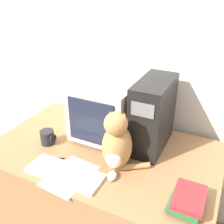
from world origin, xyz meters
name	(u,v)px	position (x,y,z in m)	size (l,w,h in m)	color
wall_back	(136,54)	(0.00, 0.92, 1.25)	(7.00, 0.05, 2.50)	silver
desk	(104,194)	(0.00, 0.43, 0.38)	(1.43, 0.86, 0.75)	#9E7047
crt_monitor	(107,109)	(-0.06, 0.60, 0.96)	(0.38, 0.44, 0.39)	beige
computer_tower	(153,114)	(0.25, 0.62, 0.98)	(0.19, 0.40, 0.44)	black
keyboard	(65,173)	(-0.08, 0.13, 0.76)	(0.44, 0.17, 0.02)	silver
cat	(117,144)	(0.15, 0.32, 0.91)	(0.29, 0.27, 0.37)	#B7844C
book_stack	(187,200)	(0.57, 0.20, 0.79)	(0.16, 0.21, 0.07)	#383333
pen	(53,159)	(-0.23, 0.21, 0.76)	(0.13, 0.08, 0.01)	black
paper_sheet	(70,176)	(-0.05, 0.13, 0.76)	(0.23, 0.31, 0.00)	white
mug	(48,137)	(-0.36, 0.33, 0.80)	(0.10, 0.09, 0.09)	#232328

